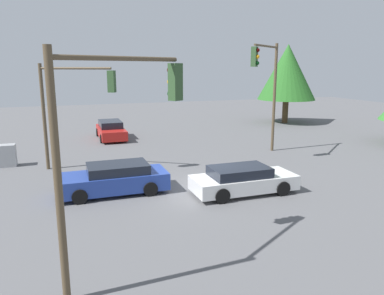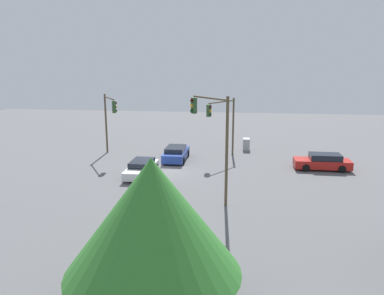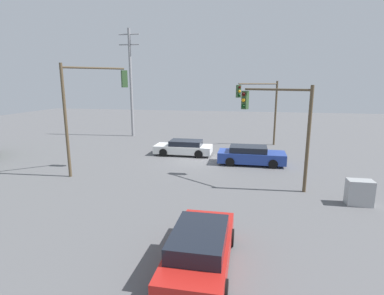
# 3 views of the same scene
# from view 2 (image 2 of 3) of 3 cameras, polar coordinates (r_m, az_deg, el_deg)

# --- Properties ---
(ground_plane) EXTENTS (80.00, 80.00, 0.00)m
(ground_plane) POSITION_cam_2_polar(r_m,az_deg,el_deg) (30.93, -4.86, -3.55)
(ground_plane) COLOR #5B5B5E
(sedan_blue) EXTENTS (4.62, 1.97, 1.29)m
(sedan_blue) POSITION_cam_2_polar(r_m,az_deg,el_deg) (34.17, -2.45, -0.88)
(sedan_blue) COLOR #233D93
(sedan_blue) RESTS_ON ground_plane
(sedan_white) EXTENTS (4.50, 1.92, 1.18)m
(sedan_white) POSITION_cam_2_polar(r_m,az_deg,el_deg) (29.64, -7.71, -3.15)
(sedan_white) COLOR silver
(sedan_white) RESTS_ON ground_plane
(sedan_red) EXTENTS (1.92, 4.53, 1.33)m
(sedan_red) POSITION_cam_2_polar(r_m,az_deg,el_deg) (32.91, 19.30, -2.08)
(sedan_red) COLOR red
(sedan_red) RESTS_ON ground_plane
(traffic_signal_main) EXTENTS (3.62, 2.39, 5.80)m
(traffic_signal_main) POSITION_cam_2_polar(r_m,az_deg,el_deg) (35.91, -12.50, 4.95)
(traffic_signal_main) COLOR brown
(traffic_signal_main) RESTS_ON ground_plane
(traffic_signal_cross) EXTENTS (3.10, 2.68, 6.73)m
(traffic_signal_cross) POSITION_cam_2_polar(r_m,az_deg,el_deg) (23.40, 3.20, 2.83)
(traffic_signal_cross) COLOR brown
(traffic_signal_cross) RESTS_ON ground_plane
(traffic_signal_aux) EXTENTS (3.58, 2.36, 5.51)m
(traffic_signal_aux) POSITION_cam_2_polar(r_m,az_deg,el_deg) (34.46, 4.79, 4.58)
(traffic_signal_aux) COLOR brown
(traffic_signal_aux) RESTS_ON ground_plane
(electrical_cabinet) EXTENTS (1.13, 0.68, 1.20)m
(electrical_cabinet) POSITION_cam_2_polar(r_m,az_deg,el_deg) (38.56, 8.27, 0.48)
(electrical_cabinet) COLOR #9EA0A3
(electrical_cabinet) RESTS_ON ground_plane
(tree_behind) EXTENTS (5.93, 5.93, 5.63)m
(tree_behind) POSITION_cam_2_polar(r_m,az_deg,el_deg) (12.47, -6.07, -10.38)
(tree_behind) COLOR #4C3823
(tree_behind) RESTS_ON ground_plane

